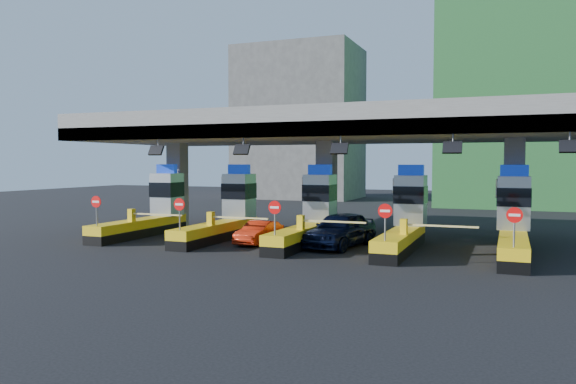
% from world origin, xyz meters
% --- Properties ---
extents(ground, '(120.00, 120.00, 0.00)m').
position_xyz_m(ground, '(0.00, 0.00, 0.00)').
color(ground, black).
rests_on(ground, ground).
extents(toll_canopy, '(28.00, 12.09, 7.00)m').
position_xyz_m(toll_canopy, '(0.00, 2.87, 6.13)').
color(toll_canopy, slate).
rests_on(toll_canopy, ground).
extents(toll_lane_far_left, '(4.43, 8.00, 4.16)m').
position_xyz_m(toll_lane_far_left, '(-10.00, 0.28, 1.40)').
color(toll_lane_far_left, black).
rests_on(toll_lane_far_left, ground).
extents(toll_lane_left, '(4.43, 8.00, 4.16)m').
position_xyz_m(toll_lane_left, '(-5.00, 0.28, 1.40)').
color(toll_lane_left, black).
rests_on(toll_lane_left, ground).
extents(toll_lane_center, '(4.43, 8.00, 4.16)m').
position_xyz_m(toll_lane_center, '(0.00, 0.28, 1.40)').
color(toll_lane_center, black).
rests_on(toll_lane_center, ground).
extents(toll_lane_right, '(4.43, 8.00, 4.16)m').
position_xyz_m(toll_lane_right, '(5.00, 0.28, 1.40)').
color(toll_lane_right, black).
rests_on(toll_lane_right, ground).
extents(toll_lane_far_right, '(4.43, 8.00, 4.16)m').
position_xyz_m(toll_lane_far_right, '(10.00, 0.28, 1.40)').
color(toll_lane_far_right, black).
rests_on(toll_lane_far_right, ground).
extents(bg_building_scaffold, '(18.00, 12.00, 28.00)m').
position_xyz_m(bg_building_scaffold, '(12.00, 32.00, 14.00)').
color(bg_building_scaffold, '#1E5926').
rests_on(bg_building_scaffold, ground).
extents(bg_building_concrete, '(14.00, 10.00, 18.00)m').
position_xyz_m(bg_building_concrete, '(-14.00, 36.00, 9.00)').
color(bg_building_concrete, '#4C4C49').
rests_on(bg_building_concrete, ground).
extents(van, '(2.96, 5.50, 1.78)m').
position_xyz_m(van, '(1.90, -0.64, 0.89)').
color(van, black).
rests_on(van, ground).
extents(red_car, '(1.41, 3.67, 1.19)m').
position_xyz_m(red_car, '(-2.40, -1.08, 0.60)').
color(red_car, red).
rests_on(red_car, ground).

